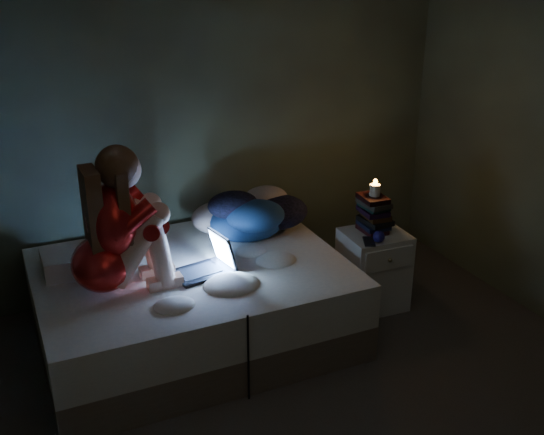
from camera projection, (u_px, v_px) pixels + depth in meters
floor at (340, 422)px, 3.50m from camera, size 3.60×3.80×0.02m
wall_back at (213, 109)px, 4.60m from camera, size 3.60×0.02×2.60m
bed at (193, 303)px, 4.14m from camera, size 1.88×1.41×0.52m
pillow at (79, 260)px, 3.99m from camera, size 0.43×0.31×0.12m
woman at (98, 223)px, 3.57m from camera, size 0.54×0.36×0.87m
laptop at (201, 255)px, 3.91m from camera, size 0.40×0.31×0.25m
clothes_pile at (247, 212)px, 4.43m from camera, size 0.69×0.62×0.34m
nightstand at (373, 269)px, 4.53m from camera, size 0.44×0.39×0.56m
book_stack at (373, 215)px, 4.41m from camera, size 0.19×0.25×0.24m
candle at (375, 193)px, 4.35m from camera, size 0.07×0.07×0.08m
phone at (370, 242)px, 4.28m from camera, size 0.12×0.16×0.01m
blue_orb at (380, 237)px, 4.27m from camera, size 0.08×0.08×0.08m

